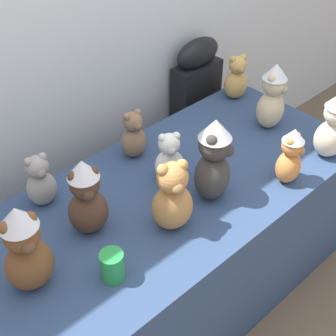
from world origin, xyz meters
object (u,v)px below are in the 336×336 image
(instrument_case, at_px, (195,119))
(teddy_bear_snow, at_px, (169,159))
(teddy_bear_sand, at_px, (272,97))
(teddy_bear_honey, at_px, (236,78))
(teddy_bear_mocha, at_px, (134,136))
(party_cup_green, at_px, (112,266))
(teddy_bear_caramel, at_px, (172,198))
(teddy_bear_charcoal, at_px, (213,161))
(teddy_bear_chestnut, at_px, (26,250))
(teddy_bear_cocoa, at_px, (87,198))
(teddy_bear_ash, at_px, (40,182))
(teddy_bear_cream, at_px, (333,126))
(display_table, at_px, (168,250))
(teddy_bear_ginger, at_px, (290,156))

(instrument_case, height_order, teddy_bear_snow, instrument_case)
(instrument_case, distance_m, teddy_bear_sand, 0.63)
(teddy_bear_honey, xyz_separation_m, teddy_bear_mocha, (-0.69, -0.02, -0.00))
(teddy_bear_sand, height_order, party_cup_green, teddy_bear_sand)
(teddy_bear_caramel, bearing_deg, teddy_bear_charcoal, 25.14)
(teddy_bear_chestnut, xyz_separation_m, teddy_bear_honey, (1.37, 0.33, -0.06))
(teddy_bear_charcoal, bearing_deg, teddy_bear_cocoa, 133.96)
(teddy_bear_chestnut, bearing_deg, instrument_case, 31.44)
(teddy_bear_honey, height_order, teddy_bear_ash, teddy_bear_honey)
(teddy_bear_honey, bearing_deg, party_cup_green, -134.62)
(teddy_bear_charcoal, distance_m, teddy_bear_ash, 0.66)
(teddy_bear_mocha, bearing_deg, teddy_bear_sand, -19.20)
(teddy_bear_charcoal, height_order, teddy_bear_mocha, teddy_bear_charcoal)
(teddy_bear_cream, distance_m, teddy_bear_honey, 0.60)
(teddy_bear_charcoal, bearing_deg, teddy_bear_honey, 8.60)
(instrument_case, relative_size, teddy_bear_snow, 4.22)
(teddy_bear_honey, height_order, teddy_bear_charcoal, teddy_bear_charcoal)
(teddy_bear_chestnut, height_order, teddy_bear_caramel, teddy_bear_chestnut)
(display_table, relative_size, teddy_bear_chestnut, 5.16)
(teddy_bear_sand, height_order, teddy_bear_snow, teddy_bear_sand)
(instrument_case, height_order, teddy_bear_charcoal, teddy_bear_charcoal)
(teddy_bear_cocoa, bearing_deg, teddy_bear_ginger, -1.93)
(teddy_bear_caramel, xyz_separation_m, teddy_bear_ash, (-0.28, 0.43, -0.03))
(teddy_bear_cream, relative_size, teddy_bear_caramel, 1.05)
(teddy_bear_honey, xyz_separation_m, teddy_bear_ash, (-1.14, -0.02, -0.00))
(teddy_bear_charcoal, height_order, party_cup_green, teddy_bear_charcoal)
(teddy_bear_caramel, height_order, teddy_bear_ash, teddy_bear_caramel)
(party_cup_green, bearing_deg, teddy_bear_cocoa, 72.19)
(teddy_bear_mocha, xyz_separation_m, party_cup_green, (-0.48, -0.46, -0.05))
(teddy_bear_ash, relative_size, teddy_bear_snow, 1.00)
(instrument_case, relative_size, teddy_bear_honey, 4.10)
(teddy_bear_caramel, distance_m, teddy_bear_ash, 0.51)
(instrument_case, bearing_deg, teddy_bear_caramel, -141.64)
(teddy_bear_chestnut, bearing_deg, teddy_bear_mocha, 32.79)
(display_table, relative_size, teddy_bear_cream, 5.69)
(teddy_bear_cocoa, bearing_deg, teddy_bear_ash, 122.24)
(teddy_bear_chestnut, distance_m, party_cup_green, 0.28)
(teddy_bear_mocha, relative_size, teddy_bear_ash, 0.98)
(teddy_bear_mocha, height_order, teddy_bear_ash, teddy_bear_ash)
(teddy_bear_caramel, bearing_deg, instrument_case, 60.58)
(instrument_case, height_order, party_cup_green, instrument_case)
(teddy_bear_charcoal, xyz_separation_m, teddy_bear_mocha, (-0.05, 0.40, -0.07))
(display_table, height_order, teddy_bear_honey, teddy_bear_honey)
(teddy_bear_chestnut, xyz_separation_m, teddy_bear_cocoa, (0.28, 0.07, -0.01))
(teddy_bear_sand, xyz_separation_m, teddy_bear_charcoal, (-0.55, -0.15, 0.02))
(teddy_bear_snow, bearing_deg, teddy_bear_cocoa, -148.76)
(instrument_case, bearing_deg, teddy_bear_mocha, -159.79)
(teddy_bear_cocoa, height_order, teddy_bear_ginger, teddy_bear_cocoa)
(display_table, height_order, instrument_case, instrument_case)
(teddy_bear_mocha, xyz_separation_m, teddy_bear_snow, (0.00, -0.22, 0.00))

